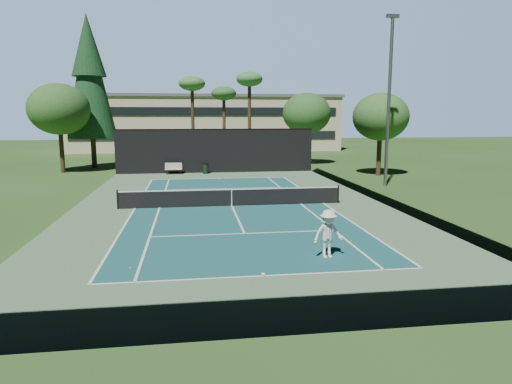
# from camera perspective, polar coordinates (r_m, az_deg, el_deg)

# --- Properties ---
(ground) EXTENTS (160.00, 160.00, 0.00)m
(ground) POSITION_cam_1_polar(r_m,az_deg,el_deg) (26.50, -3.06, -1.77)
(ground) COLOR #294F1D
(ground) RESTS_ON ground
(apron_slab) EXTENTS (18.00, 32.00, 0.01)m
(apron_slab) POSITION_cam_1_polar(r_m,az_deg,el_deg) (26.50, -3.06, -1.76)
(apron_slab) COLOR #567B56
(apron_slab) RESTS_ON ground
(court_surface) EXTENTS (10.97, 23.77, 0.01)m
(court_surface) POSITION_cam_1_polar(r_m,az_deg,el_deg) (26.50, -3.06, -1.74)
(court_surface) COLOR #1B5557
(court_surface) RESTS_ON ground
(court_lines) EXTENTS (11.07, 23.87, 0.01)m
(court_lines) POSITION_cam_1_polar(r_m,az_deg,el_deg) (26.50, -3.06, -1.72)
(court_lines) COLOR white
(court_lines) RESTS_ON ground
(tennis_net) EXTENTS (12.90, 0.10, 1.10)m
(tennis_net) POSITION_cam_1_polar(r_m,az_deg,el_deg) (26.40, -3.07, -0.58)
(tennis_net) COLOR black
(tennis_net) RESTS_ON ground
(fence) EXTENTS (18.04, 32.05, 4.03)m
(fence) POSITION_cam_1_polar(r_m,az_deg,el_deg) (26.25, -3.11, 2.56)
(fence) COLOR black
(fence) RESTS_ON ground
(player) EXTENTS (1.26, 0.85, 1.80)m
(player) POSITION_cam_1_polar(r_m,az_deg,el_deg) (16.99, 9.02, -5.17)
(player) COLOR white
(player) RESTS_ON ground
(tennis_ball_a) EXTENTS (0.06, 0.06, 0.06)m
(tennis_ball_a) POSITION_cam_1_polar(r_m,az_deg,el_deg) (16.35, -15.41, -9.15)
(tennis_ball_a) COLOR #C5DB31
(tennis_ball_a) RESTS_ON ground
(tennis_ball_b) EXTENTS (0.06, 0.06, 0.06)m
(tennis_ball_b) POSITION_cam_1_polar(r_m,az_deg,el_deg) (29.67, -3.35, -0.50)
(tennis_ball_b) COLOR #C7D32F
(tennis_ball_b) RESTS_ON ground
(tennis_ball_c) EXTENTS (0.06, 0.06, 0.06)m
(tennis_ball_c) POSITION_cam_1_polar(r_m,az_deg,el_deg) (29.84, -5.02, -0.46)
(tennis_ball_c) COLOR #E6F638
(tennis_ball_c) RESTS_ON ground
(tennis_ball_d) EXTENTS (0.07, 0.07, 0.07)m
(tennis_ball_d) POSITION_cam_1_polar(r_m,az_deg,el_deg) (32.22, -12.82, 0.09)
(tennis_ball_d) COLOR #E0EF36
(tennis_ball_d) RESTS_ON ground
(park_bench) EXTENTS (1.50, 0.45, 1.02)m
(park_bench) POSITION_cam_1_polar(r_m,az_deg,el_deg) (41.58, -10.27, 2.95)
(park_bench) COLOR beige
(park_bench) RESTS_ON ground
(trash_bin) EXTENTS (0.56, 0.56, 0.95)m
(trash_bin) POSITION_cam_1_polar(r_m,az_deg,el_deg) (41.44, -6.33, 2.93)
(trash_bin) COLOR black
(trash_bin) RESTS_ON ground
(pine_tree) EXTENTS (4.80, 4.80, 15.00)m
(pine_tree) POSITION_cam_1_polar(r_m,az_deg,el_deg) (49.08, -20.14, 14.05)
(pine_tree) COLOR #432E1D
(pine_tree) RESTS_ON ground
(palm_a) EXTENTS (2.80, 2.80, 9.32)m
(palm_a) POSITION_cam_1_polar(r_m,az_deg,el_deg) (49.99, -7.99, 12.86)
(palm_a) COLOR #402B1B
(palm_a) RESTS_ON ground
(palm_b) EXTENTS (2.80, 2.80, 8.42)m
(palm_b) POSITION_cam_1_polar(r_m,az_deg,el_deg) (52.08, -4.04, 11.87)
(palm_b) COLOR #45311D
(palm_b) RESTS_ON ground
(palm_c) EXTENTS (2.80, 2.80, 9.77)m
(palm_c) POSITION_cam_1_polar(r_m,az_deg,el_deg) (49.42, -0.83, 13.47)
(palm_c) COLOR #422E1C
(palm_c) RESTS_ON ground
(decid_tree_a) EXTENTS (5.12, 5.12, 7.62)m
(decid_tree_a) POSITION_cam_1_polar(r_m,az_deg,el_deg) (49.44, 6.34, 9.72)
(decid_tree_a) COLOR #42291C
(decid_tree_a) RESTS_ON ground
(decid_tree_b) EXTENTS (4.80, 4.80, 7.14)m
(decid_tree_b) POSITION_cam_1_polar(r_m,az_deg,el_deg) (41.24, 15.31, 9.03)
(decid_tree_b) COLOR #442E1D
(decid_tree_b) RESTS_ON ground
(decid_tree_c) EXTENTS (5.44, 5.44, 8.09)m
(decid_tree_c) POSITION_cam_1_polar(r_m,az_deg,el_deg) (45.45, -23.41, 9.47)
(decid_tree_c) COLOR #442F1D
(decid_tree_c) RESTS_ON ground
(campus_building) EXTENTS (40.50, 12.50, 8.30)m
(campus_building) POSITION_cam_1_polar(r_m,az_deg,el_deg) (71.92, -6.38, 8.65)
(campus_building) COLOR beige
(campus_building) RESTS_ON ground
(light_pole) EXTENTS (0.90, 0.25, 12.22)m
(light_pole) POSITION_cam_1_polar(r_m,az_deg,el_deg) (34.97, 16.29, 11.23)
(light_pole) COLOR gray
(light_pole) RESTS_ON ground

